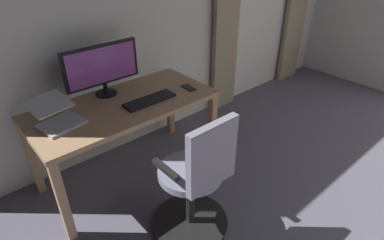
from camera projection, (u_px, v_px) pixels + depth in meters
curtain_right_panel at (227, 9)px, 3.43m from camera, size 0.36×0.06×2.36m
desk at (124, 113)px, 2.56m from camera, size 1.48×0.71×0.73m
office_chair at (196, 183)px, 2.11m from camera, size 0.56×0.56×0.99m
computer_monitor at (102, 67)px, 2.53m from camera, size 0.64×0.18×0.42m
computer_keyboard at (150, 100)px, 2.53m from camera, size 0.43×0.13×0.02m
laptop at (57, 116)px, 2.22m from camera, size 0.34×0.40×0.17m
computer_mouse at (64, 103)px, 2.47m from camera, size 0.06×0.10×0.04m
cell_phone_face_up at (189, 88)px, 2.75m from camera, size 0.08×0.15×0.01m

